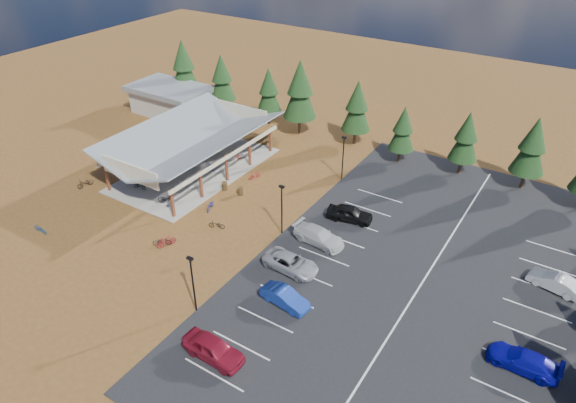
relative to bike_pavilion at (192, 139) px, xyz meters
The scene contains 40 objects.
ground 12.79m from the bike_pavilion, 34.99° to the right, with size 140.00×140.00×0.00m, color #573917.
asphalt_lot 29.03m from the bike_pavilion, ahead, with size 27.00×44.00×0.04m, color black.
concrete_pad 3.77m from the bike_pavilion, 90.00° to the left, with size 10.60×18.60×0.10m, color gray.
bike_pavilion is the anchor object (origin of this frame).
outbuilding 17.89m from the bike_pavilion, 141.84° to the left, with size 11.00×7.00×3.90m.
lamp_post_0 22.69m from the bike_pavilion, 48.58° to the right, with size 0.50×0.25×5.14m.
lamp_post_1 15.83m from the bike_pavilion, 18.43° to the right, with size 0.50×0.25×5.14m.
lamp_post_2 16.57m from the bike_pavilion, 25.02° to the left, with size 0.50×0.25×5.14m.
trash_bin_0 8.45m from the bike_pavilion, 11.64° to the right, with size 0.60×0.60×0.90m, color #402E17.
trash_bin_1 6.72m from the bike_pavilion, 16.84° to the right, with size 0.60×0.60×0.90m, color #402E17.
pine_0 20.82m from the bike_pavilion, 134.43° to the left, with size 4.00×4.00×9.33m.
pine_1 16.95m from the bike_pavilion, 117.52° to the left, with size 3.57×3.57×8.31m.
pine_2 15.30m from the bike_pavilion, 91.01° to the left, with size 3.29×3.29×7.67m.
pine_3 15.64m from the bike_pavilion, 71.82° to the left, with size 4.17×4.17×9.72m.
pine_4 19.98m from the bike_pavilion, 52.34° to the left, with size 3.51×3.51×8.18m.
pine_5 23.59m from the bike_pavilion, 37.62° to the left, with size 2.94×2.94×6.85m.
pine_6 29.78m from the bike_pavilion, 31.26° to the left, with size 3.15×3.15×7.34m.
pine_7 35.73m from the bike_pavilion, 26.27° to the left, with size 3.48×3.48×8.11m.
bike_0 7.57m from the bike_pavilion, 107.22° to the right, with size 0.54×1.56×0.82m, color black.
bike_1 4.47m from the bike_pavilion, 117.16° to the right, with size 0.43×1.52×0.92m, color #95989D.
bike_2 5.29m from the bike_pavilion, 130.47° to the left, with size 0.61×1.75×0.92m, color navy.
bike_3 7.78m from the bike_pavilion, 110.70° to the left, with size 0.49×1.75×1.05m, color #9F2234.
bike_4 8.15m from the bike_pavilion, 71.86° to the right, with size 0.62×1.77×0.93m, color black.
bike_5 5.32m from the bike_pavilion, 69.62° to the right, with size 0.45×1.59×0.95m, color #989AA0.
bike_6 3.67m from the bike_pavilion, 34.75° to the left, with size 0.60×1.73×0.91m, color navy.
bike_7 6.01m from the bike_pavilion, 64.80° to the left, with size 0.46×1.63×0.98m, color #A0150F.
bike_8 12.28m from the bike_pavilion, 128.77° to the right, with size 0.63×1.82×0.96m, color black.
bike_10 17.86m from the bike_pavilion, 103.29° to the right, with size 0.56×1.59×0.84m, color #1B5191.
bike_11 14.65m from the bike_pavilion, 59.07° to the right, with size 0.51×1.82×1.10m, color maroon.
bike_12 14.59m from the bike_pavilion, 60.77° to the right, with size 0.59×1.69×0.89m, color black.
bike_14 9.35m from the bike_pavilion, 38.92° to the right, with size 0.63×1.82×0.95m, color navy.
bike_15 7.89m from the bike_pavilion, 16.08° to the left, with size 0.44×1.56×0.94m, color maroon.
bike_16 12.58m from the bike_pavilion, 39.21° to the right, with size 0.55×1.58×0.83m, color black.
car_0 27.65m from the bike_pavilion, 46.08° to the right, with size 1.87×4.66×1.59m, color maroon.
car_1 24.26m from the bike_pavilion, 32.16° to the right, with size 1.43×4.10×1.35m, color navy.
car_2 20.82m from the bike_pavilion, 25.96° to the right, with size 2.25×4.88×1.36m, color #9C9EA4.
car_3 19.38m from the bike_pavilion, 13.46° to the right, with size 2.01×4.94×1.43m, color silver.
car_4 19.57m from the bike_pavilion, ahead, with size 1.77×4.40×1.50m, color black.
car_7 38.44m from the bike_pavilion, 14.11° to the right, with size 1.93×4.75×1.38m, color #0C0A9B.
car_9 37.75m from the bike_pavilion, ahead, with size 1.43×4.11×1.35m, color silver.
Camera 1 is at (26.43, -30.49, 28.03)m, focal length 32.00 mm.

